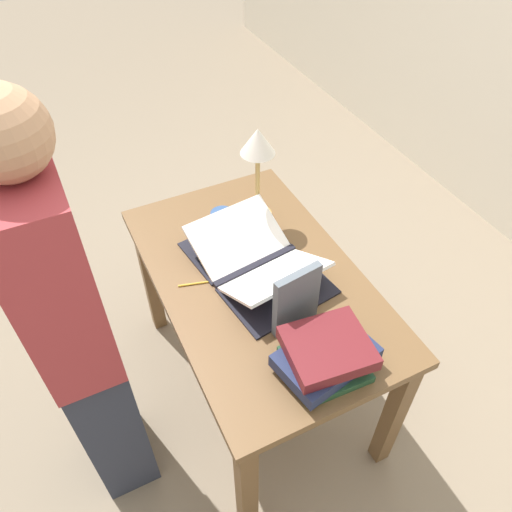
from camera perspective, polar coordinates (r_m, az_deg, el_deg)
The scene contains 9 objects.
ground_plane at distance 2.40m, azimuth 0.18°, elevation -14.14°, with size 12.00×12.00×0.00m, color gray.
reading_desk at distance 1.90m, azimuth 0.22°, elevation -4.61°, with size 1.16×0.70×0.72m.
open_book at distance 1.82m, azimuth -0.05°, elevation -0.58°, with size 0.59×0.44×0.12m.
book_stack_tall at distance 1.55m, azimuth 8.04°, elevation -11.15°, with size 0.25×0.32×0.12m.
book_standing_upright at distance 1.59m, azimuth 4.63°, elevation -5.06°, with size 0.05×0.17×0.25m.
reading_lamp at distance 1.88m, azimuth 0.19°, elevation 11.79°, with size 0.13×0.13×0.41m.
coffee_mug at distance 1.97m, azimuth -3.83°, elevation 3.91°, with size 0.12×0.09×0.09m.
pencil at distance 1.80m, azimuth -6.53°, elevation -3.09°, with size 0.05×0.15×0.01m.
person_reader at distance 1.63m, azimuth -19.57°, elevation -9.10°, with size 0.36×0.23×1.62m.
Camera 1 is at (1.11, -0.55, 2.06)m, focal length 35.00 mm.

